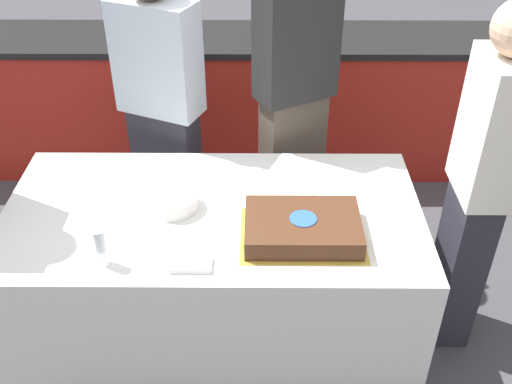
# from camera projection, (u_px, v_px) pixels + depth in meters

# --- Properties ---
(ground_plane) EXTENTS (14.00, 14.00, 0.00)m
(ground_plane) POSITION_uv_depth(u_px,v_px,m) (218.00, 324.00, 3.03)
(ground_plane) COLOR #424247
(back_counter) EXTENTS (4.40, 0.58, 0.92)m
(back_counter) POSITION_uv_depth(u_px,v_px,m) (229.00, 102.00, 4.02)
(back_counter) COLOR #A82319
(back_counter) RESTS_ON ground_plane
(dining_table) EXTENTS (1.83, 0.94, 0.72)m
(dining_table) POSITION_uv_depth(u_px,v_px,m) (215.00, 271.00, 2.82)
(dining_table) COLOR silver
(dining_table) RESTS_ON ground_plane
(cake) EXTENTS (0.51, 0.37, 0.09)m
(cake) POSITION_uv_depth(u_px,v_px,m) (303.00, 227.00, 2.44)
(cake) COLOR gold
(cake) RESTS_ON dining_table
(plate_stack) EXTENTS (0.21, 0.21, 0.07)m
(plate_stack) POSITION_uv_depth(u_px,v_px,m) (174.00, 201.00, 2.61)
(plate_stack) COLOR white
(plate_stack) RESTS_ON dining_table
(wine_glass) EXTENTS (0.06, 0.06, 0.16)m
(wine_glass) POSITION_uv_depth(u_px,v_px,m) (100.00, 242.00, 2.27)
(wine_glass) COLOR white
(wine_glass) RESTS_ON dining_table
(side_plate_near_cake) EXTENTS (0.19, 0.19, 0.00)m
(side_plate_near_cake) POSITION_uv_depth(u_px,v_px,m) (293.00, 191.00, 2.72)
(side_plate_near_cake) COLOR white
(side_plate_near_cake) RESTS_ON dining_table
(utensil_pile) EXTENTS (0.17, 0.09, 0.02)m
(utensil_pile) POSITION_uv_depth(u_px,v_px,m) (191.00, 264.00, 2.31)
(utensil_pile) COLOR white
(utensil_pile) RESTS_ON dining_table
(person_cutting_cake) EXTENTS (0.44, 0.36, 1.71)m
(person_cutting_cake) POSITION_uv_depth(u_px,v_px,m) (294.00, 102.00, 3.07)
(person_cutting_cake) COLOR #4C4238
(person_cutting_cake) RESTS_ON ground_plane
(person_seated_right) EXTENTS (0.22, 0.33, 1.65)m
(person_seated_right) POSITION_uv_depth(u_px,v_px,m) (480.00, 183.00, 2.52)
(person_seated_right) COLOR #282833
(person_seated_right) RESTS_ON ground_plane
(person_standing_back) EXTENTS (0.46, 0.35, 1.64)m
(person_standing_back) POSITION_uv_depth(u_px,v_px,m) (162.00, 109.00, 3.10)
(person_standing_back) COLOR #282833
(person_standing_back) RESTS_ON ground_plane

